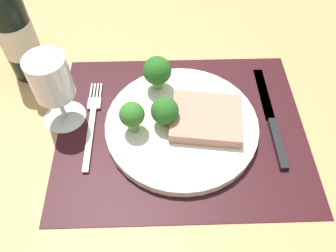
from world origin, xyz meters
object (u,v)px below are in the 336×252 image
steak (207,120)px  wine_glass (52,82)px  knife (272,122)px  fork (92,122)px  plate (182,125)px  wine_bottle (14,31)px

steak → wine_glass: wine_glass is taller
knife → steak: bearing=-176.1°
fork → wine_glass: wine_glass is taller
plate → wine_glass: size_ratio=1.91×
steak → wine_bottle: size_ratio=0.41×
steak → fork: bearing=174.6°
knife → wine_bottle: 48.40cm
plate → fork: bearing=174.8°
steak → wine_bottle: wine_bottle is taller
knife → wine_bottle: size_ratio=0.79×
wine_bottle → plate: bearing=-27.4°
plate → knife: plate is taller
fork → wine_bottle: bearing=134.4°
steak → wine_glass: size_ratio=0.86×
plate → steak: (4.15, -0.46, 1.80)cm
fork → wine_glass: size_ratio=1.39×
fork → knife: knife is taller
plate → wine_bottle: (-29.15, 15.10, 8.84)cm
fork → wine_bottle: 21.33cm
steak → knife: size_ratio=0.52×
steak → wine_bottle: 37.42cm
steak → fork: size_ratio=0.62×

